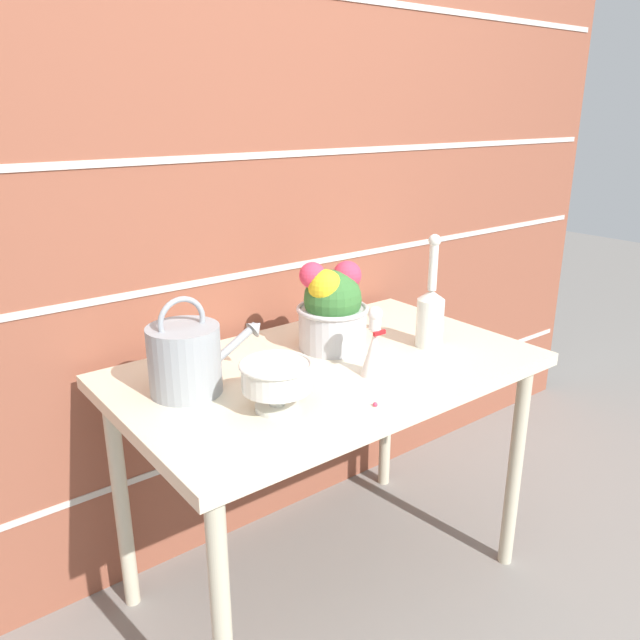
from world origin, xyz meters
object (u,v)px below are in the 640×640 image
object	(u,v)px
glass_decanter	(430,312)
figurine_vase	(374,348)
watering_can	(186,358)
crystal_pedestal_bowl	(276,378)
flower_planter	(332,308)

from	to	relation	value
glass_decanter	figurine_vase	world-z (taller)	glass_decanter
glass_decanter	watering_can	bearing A→B (deg)	168.06
glass_decanter	figurine_vase	xyz separation A→B (m)	(-0.28, -0.06, -0.03)
watering_can	figurine_vase	distance (m)	0.48
glass_decanter	figurine_vase	distance (m)	0.28
figurine_vase	crystal_pedestal_bowl	bearing A→B (deg)	-178.44
watering_can	glass_decanter	size ratio (longest dim) A/B	0.96
crystal_pedestal_bowl	figurine_vase	world-z (taller)	figurine_vase
watering_can	glass_decanter	bearing A→B (deg)	-11.94
watering_can	flower_planter	distance (m)	0.48
crystal_pedestal_bowl	flower_planter	size ratio (longest dim) A/B	0.66
crystal_pedestal_bowl	flower_planter	xyz separation A→B (m)	(0.35, 0.23, 0.04)
crystal_pedestal_bowl	flower_planter	bearing A→B (deg)	33.43
crystal_pedestal_bowl	flower_planter	distance (m)	0.43
flower_planter	figurine_vase	distance (m)	0.23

